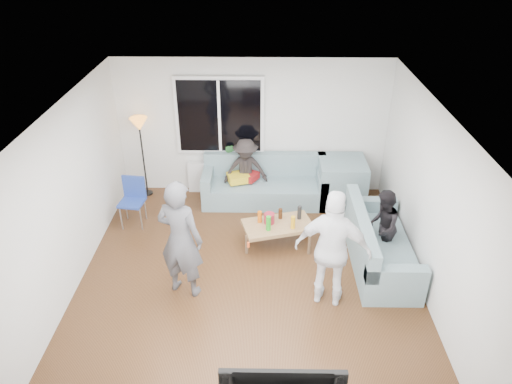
{
  "coord_description": "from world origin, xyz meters",
  "views": [
    {
      "loc": [
        0.2,
        -5.59,
        4.7
      ],
      "look_at": [
        0.1,
        0.6,
        1.15
      ],
      "focal_mm": 33.73,
      "sensor_mm": 36.0,
      "label": 1
    }
  ],
  "objects_px": {
    "coffee_table": "(278,234)",
    "player_left": "(180,239)",
    "floor_lamp": "(143,158)",
    "spectator_back": "(246,171)",
    "sofa_right_section": "(382,240)",
    "player_right": "(333,250)",
    "spectator_right": "(382,227)",
    "sofa_back_section": "(265,181)",
    "side_chair": "(132,203)"
  },
  "relations": [
    {
      "from": "side_chair",
      "to": "coffee_table",
      "type": "bearing_deg",
      "value": -4.91
    },
    {
      "from": "sofa_back_section",
      "to": "player_left",
      "type": "relative_size",
      "value": 1.29
    },
    {
      "from": "sofa_right_section",
      "to": "floor_lamp",
      "type": "bearing_deg",
      "value": 62.78
    },
    {
      "from": "floor_lamp",
      "to": "spectator_right",
      "type": "bearing_deg",
      "value": -26.19
    },
    {
      "from": "sofa_right_section",
      "to": "coffee_table",
      "type": "bearing_deg",
      "value": 73.66
    },
    {
      "from": "player_right",
      "to": "spectator_back",
      "type": "bearing_deg",
      "value": -50.64
    },
    {
      "from": "player_left",
      "to": "player_right",
      "type": "bearing_deg",
      "value": -165.87
    },
    {
      "from": "player_right",
      "to": "floor_lamp",
      "type": "bearing_deg",
      "value": -28.03
    },
    {
      "from": "floor_lamp",
      "to": "spectator_back",
      "type": "xyz_separation_m",
      "value": [
        1.93,
        -0.21,
        -0.15
      ]
    },
    {
      "from": "spectator_right",
      "to": "coffee_table",
      "type": "bearing_deg",
      "value": -87.85
    },
    {
      "from": "sofa_back_section",
      "to": "spectator_right",
      "type": "distance_m",
      "value": 2.52
    },
    {
      "from": "sofa_right_section",
      "to": "sofa_back_section",
      "type": "bearing_deg",
      "value": 43.95
    },
    {
      "from": "sofa_back_section",
      "to": "player_right",
      "type": "distance_m",
      "value": 2.89
    },
    {
      "from": "floor_lamp",
      "to": "side_chair",
      "type": "bearing_deg",
      "value": -90.0
    },
    {
      "from": "player_left",
      "to": "player_right",
      "type": "height_order",
      "value": "player_left"
    },
    {
      "from": "player_left",
      "to": "player_right",
      "type": "xyz_separation_m",
      "value": [
        2.05,
        -0.18,
        -0.02
      ]
    },
    {
      "from": "player_right",
      "to": "player_left",
      "type": "bearing_deg",
      "value": 9.91
    },
    {
      "from": "coffee_table",
      "to": "side_chair",
      "type": "relative_size",
      "value": 1.28
    },
    {
      "from": "coffee_table",
      "to": "spectator_back",
      "type": "xyz_separation_m",
      "value": [
        -0.57,
        1.42,
        0.43
      ]
    },
    {
      "from": "spectator_back",
      "to": "spectator_right",
      "type": "bearing_deg",
      "value": -44.85
    },
    {
      "from": "floor_lamp",
      "to": "spectator_right",
      "type": "xyz_separation_m",
      "value": [
        4.07,
        -2.0,
        -0.17
      ]
    },
    {
      "from": "side_chair",
      "to": "player_left",
      "type": "bearing_deg",
      "value": -48.54
    },
    {
      "from": "spectator_right",
      "to": "spectator_back",
      "type": "height_order",
      "value": "spectator_back"
    },
    {
      "from": "player_left",
      "to": "player_right",
      "type": "relative_size",
      "value": 1.02
    },
    {
      "from": "sofa_right_section",
      "to": "side_chair",
      "type": "bearing_deg",
      "value": 75.85
    },
    {
      "from": "side_chair",
      "to": "player_right",
      "type": "bearing_deg",
      "value": -22.77
    },
    {
      "from": "side_chair",
      "to": "spectator_back",
      "type": "height_order",
      "value": "spectator_back"
    },
    {
      "from": "floor_lamp",
      "to": "player_left",
      "type": "distance_m",
      "value": 3.0
    },
    {
      "from": "side_chair",
      "to": "floor_lamp",
      "type": "relative_size",
      "value": 0.55
    },
    {
      "from": "floor_lamp",
      "to": "spectator_right",
      "type": "height_order",
      "value": "floor_lamp"
    },
    {
      "from": "side_chair",
      "to": "player_left",
      "type": "distance_m",
      "value": 2.1
    },
    {
      "from": "player_right",
      "to": "spectator_back",
      "type": "height_order",
      "value": "player_right"
    },
    {
      "from": "player_left",
      "to": "spectator_right",
      "type": "bearing_deg",
      "value": -146.19
    },
    {
      "from": "sofa_back_section",
      "to": "player_right",
      "type": "bearing_deg",
      "value": -71.6
    },
    {
      "from": "coffee_table",
      "to": "player_left",
      "type": "height_order",
      "value": "player_left"
    },
    {
      "from": "side_chair",
      "to": "spectator_right",
      "type": "xyz_separation_m",
      "value": [
        4.07,
        -0.93,
        0.18
      ]
    },
    {
      "from": "sofa_back_section",
      "to": "player_left",
      "type": "xyz_separation_m",
      "value": [
        -1.15,
        -2.54,
        0.47
      ]
    },
    {
      "from": "side_chair",
      "to": "spectator_back",
      "type": "distance_m",
      "value": 2.12
    },
    {
      "from": "sofa_right_section",
      "to": "floor_lamp",
      "type": "relative_size",
      "value": 1.28
    },
    {
      "from": "floor_lamp",
      "to": "spectator_back",
      "type": "distance_m",
      "value": 1.95
    },
    {
      "from": "spectator_right",
      "to": "spectator_back",
      "type": "relative_size",
      "value": 0.97
    },
    {
      "from": "sofa_right_section",
      "to": "spectator_right",
      "type": "height_order",
      "value": "spectator_right"
    },
    {
      "from": "coffee_table",
      "to": "floor_lamp",
      "type": "distance_m",
      "value": 3.04
    },
    {
      "from": "side_chair",
      "to": "player_right",
      "type": "xyz_separation_m",
      "value": [
        3.19,
        -1.88,
        0.44
      ]
    },
    {
      "from": "player_left",
      "to": "spectator_back",
      "type": "xyz_separation_m",
      "value": [
        0.8,
        2.57,
        -0.27
      ]
    },
    {
      "from": "spectator_right",
      "to": "sofa_back_section",
      "type": "bearing_deg",
      "value": -119.24
    },
    {
      "from": "sofa_back_section",
      "to": "player_left",
      "type": "bearing_deg",
      "value": -114.33
    },
    {
      "from": "spectator_right",
      "to": "spectator_back",
      "type": "xyz_separation_m",
      "value": [
        -2.14,
        1.79,
        0.02
      ]
    },
    {
      "from": "spectator_back",
      "to": "sofa_right_section",
      "type": "bearing_deg",
      "value": -46.26
    },
    {
      "from": "player_left",
      "to": "spectator_back",
      "type": "distance_m",
      "value": 2.7
    }
  ]
}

